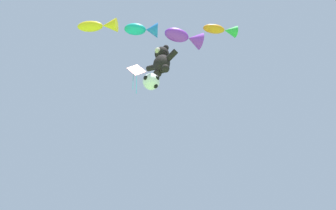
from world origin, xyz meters
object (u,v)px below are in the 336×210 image
Objects in this scene: teddy_bear_kite at (162,61)px; fish_kite_teal at (143,30)px; fish_kite_tangerine at (222,30)px; fish_kite_violet at (186,37)px; soccer_ball_kite at (151,82)px; diamond_kite at (136,71)px; fish_kite_goldfin at (100,26)px.

fish_kite_teal is at bearing -84.08° from teddy_bear_kite.
fish_kite_tangerine is at bearing 20.04° from teddy_bear_kite.
fish_kite_tangerine reaches higher than fish_kite_violet.
fish_kite_tangerine reaches higher than fish_kite_teal.
fish_kite_teal is (0.20, -1.97, 0.85)m from teddy_bear_kite.
teddy_bear_kite is at bearing 95.92° from fish_kite_teal.
fish_kite_violet is 2.57m from fish_kite_teal.
fish_kite_tangerine is 2.48m from fish_kite_violet.
soccer_ball_kite is at bearing -158.31° from teddy_bear_kite.
fish_kite_violet is at bearing 2.44° from soccer_ball_kite.
fish_kite_tangerine is 0.63× the size of diamond_kite.
fish_kite_goldfin is at bearing -133.52° from fish_kite_violet.
fish_kite_tangerine is 4.90m from fish_kite_teal.
teddy_bear_kite is 4.24m from fish_kite_tangerine.
teddy_bear_kite is at bearing 67.96° from fish_kite_goldfin.
fish_kite_tangerine is at bearing 43.29° from fish_kite_teal.
fish_kite_teal is 2.54m from fish_kite_goldfin.
fish_kite_teal is at bearing -39.29° from diamond_kite.
teddy_bear_kite reaches higher than fish_kite_violet.
fish_kite_teal is (-3.54, -3.34, -0.60)m from fish_kite_tangerine.
fish_kite_teal is 4.00m from diamond_kite.
fish_kite_goldfin is at bearing -135.62° from fish_kite_tangerine.
soccer_ball_kite is 0.47× the size of fish_kite_goldfin.
fish_kite_violet is (2.53, 0.11, 2.28)m from soccer_ball_kite.
soccer_ball_kite is 4.02m from diamond_kite.
fish_kite_goldfin is (-0.98, -3.58, 2.40)m from soccer_ball_kite.
soccer_ball_kite is 0.55× the size of fish_kite_tangerine.
teddy_bear_kite is 2.24× the size of soccer_ball_kite.
diamond_kite reaches higher than fish_kite_tangerine.
fish_kite_teal is at bearing -66.33° from soccer_ball_kite.
teddy_bear_kite is at bearing 176.63° from fish_kite_violet.
fish_kite_goldfin is at bearing -73.18° from diamond_kite.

